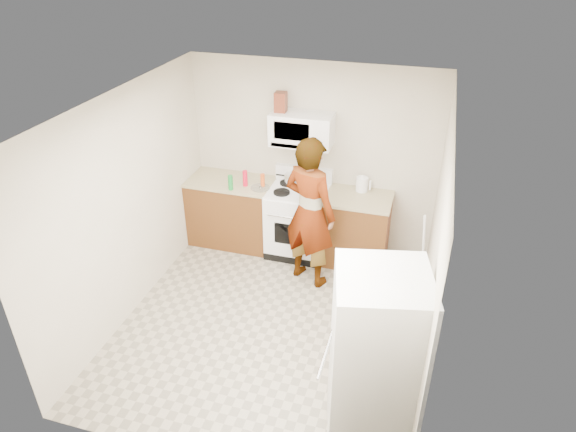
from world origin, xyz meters
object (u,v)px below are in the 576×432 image
at_px(gas_range, 298,220).
at_px(kettle, 362,184).
at_px(microwave, 302,129).
at_px(fridge, 375,363).
at_px(saucepan, 292,179).
at_px(person, 310,213).

relative_size(gas_range, kettle, 6.19).
relative_size(gas_range, microwave, 1.49).
relative_size(microwave, fridge, 0.45).
relative_size(kettle, saucepan, 0.92).
distance_m(microwave, saucepan, 0.70).
relative_size(gas_range, saucepan, 5.67).
height_order(kettle, saucepan, kettle).
bearing_deg(kettle, gas_range, -161.18).
bearing_deg(kettle, microwave, -170.29).
xyz_separation_m(microwave, kettle, (0.78, 0.07, -0.67)).
bearing_deg(microwave, person, -67.20).
relative_size(person, saucepan, 9.47).
bearing_deg(microwave, gas_range, -90.00).
relative_size(fridge, saucepan, 8.53).
relative_size(fridge, kettle, 9.31).
relative_size(microwave, saucepan, 3.81).
height_order(person, saucepan, person).
bearing_deg(person, gas_range, -40.29).
bearing_deg(microwave, saucepan, 179.89).
distance_m(kettle, saucepan, 0.90).
distance_m(microwave, fridge, 3.17).
xyz_separation_m(person, saucepan, (-0.41, 0.69, 0.07)).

